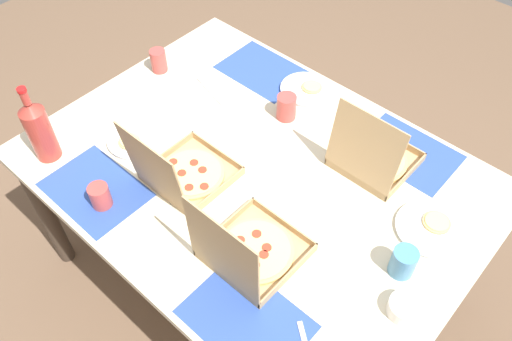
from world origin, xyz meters
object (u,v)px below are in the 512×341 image
Objects in this scene: soda_bottle at (39,130)px; cup_spare at (100,196)px; plate_middle at (134,140)px; condiment_bowl at (405,308)px; pizza_box_edge_far at (184,173)px; cup_clear_right at (286,107)px; cup_clear_left at (159,61)px; plate_far_left at (431,228)px; pizza_box_center at (249,251)px; cup_dark at (403,262)px; pizza_box_corner_right at (373,157)px; plate_near_left at (306,89)px.

soda_bottle is 3.61× the size of cup_spare.
condiment_bowl is (-1.14, -0.08, 0.02)m from plate_middle.
pizza_box_edge_far reaches higher than plate_middle.
cup_spare is at bearing 19.47° from condiment_bowl.
pizza_box_edge_far is 0.50m from cup_clear_right.
cup_clear_left is (0.25, -0.36, 0.04)m from plate_middle.
cup_clear_left reaches higher than plate_far_left.
cup_spare is 0.90× the size of condiment_bowl.
soda_bottle reaches higher than pizza_box_center.
cup_dark is at bearing 92.12° from plate_far_left.
pizza_box_corner_right is at bearing -18.90° from plate_far_left.
pizza_box_center reaches higher than condiment_bowl.
plate_near_left is 2.37× the size of cup_spare.
pizza_box_center reaches higher than cup_clear_right.
cup_dark is 1.14× the size of cup_spare.
condiment_bowl is (-0.79, 0.41, -0.03)m from cup_clear_right.
cup_clear_left is at bearing 13.19° from cup_clear_right.
condiment_bowl is at bearing 133.19° from pizza_box_corner_right.
cup_clear_left is at bearing -56.64° from cup_spare.
cup_clear_left is at bearing -33.45° from pizza_box_edge_far.
pizza_box_corner_right is 1.46× the size of plate_middle.
cup_clear_left is (0.56, 0.32, 0.04)m from plate_near_left.
cup_clear_right is at bearing -166.81° from cup_clear_left.
plate_near_left is 2.03× the size of cup_clear_right.
soda_bottle is 0.62m from cup_clear_left.
soda_bottle is (0.93, 0.76, 0.09)m from pizza_box_corner_right.
cup_spare is at bearing 18.59° from pizza_box_center.
pizza_box_edge_far reaches higher than cup_clear_right.
plate_near_left is (0.44, -0.17, -0.04)m from pizza_box_corner_right.
plate_middle is 2.29× the size of cup_spare.
cup_clear_right is 1.02× the size of cup_dark.
pizza_box_corner_right is 0.32m from plate_far_left.
cup_dark is (-1.31, 0.16, 0.00)m from cup_clear_left.
plate_near_left is (-0.02, -0.68, -0.04)m from pizza_box_edge_far.
plate_far_left is at bearing 161.10° from pizza_box_corner_right.
plate_near_left is at bearing -150.42° from cup_clear_left.
pizza_box_center reaches higher than cup_spare.
plate_near_left is at bearing -21.16° from pizza_box_corner_right.
plate_middle is at bearing 65.51° from plate_near_left.
cup_clear_left is 0.98× the size of cup_dark.
plate_middle is 1.08m from cup_dark.
plate_far_left is at bearing -127.41° from pizza_box_center.
cup_clear_left is 1.42m from condiment_bowl.
soda_bottle is (0.49, 0.93, 0.12)m from plate_near_left.
cup_dark reaches higher than condiment_bowl.
pizza_box_center is 3.11× the size of cup_dark.
pizza_box_center is 3.19× the size of condiment_bowl.
cup_clear_left is 1.12× the size of cup_spare.
pizza_box_corner_right is 2.93× the size of cup_dark.
pizza_box_center reaches higher than pizza_box_corner_right.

